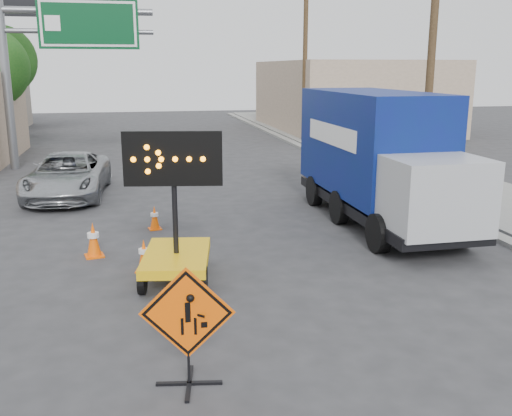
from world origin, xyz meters
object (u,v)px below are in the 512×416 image
object	(u,v)px
construction_sign	(187,324)
pickup_truck	(68,175)
arrow_board	(176,248)
box_truck	(378,165)

from	to	relation	value
construction_sign	pickup_truck	world-z (taller)	construction_sign
construction_sign	arrow_board	bearing A→B (deg)	97.31
arrow_board	box_truck	bearing A→B (deg)	39.99
construction_sign	box_truck	world-z (taller)	box_truck
arrow_board	box_truck	xyz separation A→B (m)	(5.72, 3.32, 0.93)
construction_sign	arrow_board	xyz separation A→B (m)	(0.15, 3.99, -0.22)
pickup_truck	box_truck	xyz separation A→B (m)	(8.63, -5.12, 0.89)
pickup_truck	arrow_board	bearing A→B (deg)	-67.26
arrow_board	box_truck	world-z (taller)	box_truck
construction_sign	arrow_board	world-z (taller)	arrow_board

